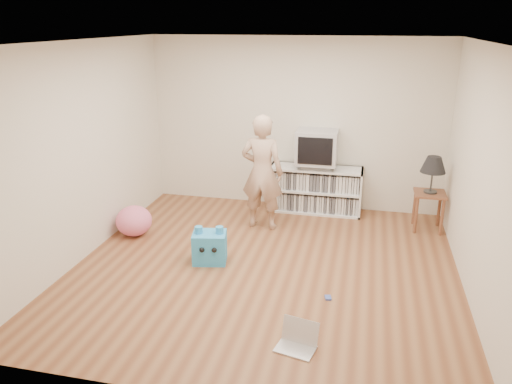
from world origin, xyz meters
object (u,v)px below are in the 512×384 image
at_px(crt_tv, 317,147).
at_px(table_lamp, 433,165).
at_px(dvd_deck, 316,165).
at_px(plush_pink, 134,221).
at_px(side_table, 429,202).
at_px(media_unit, 315,189).
at_px(plush_blue, 210,247).
at_px(laptop, 298,340).
at_px(person, 262,172).

bearing_deg(crt_tv, table_lamp, -12.71).
distance_m(dvd_deck, plush_pink, 2.79).
bearing_deg(table_lamp, side_table, 0.00).
height_order(dvd_deck, plush_pink, dvd_deck).
bearing_deg(dvd_deck, media_unit, 90.00).
relative_size(table_lamp, plush_blue, 1.11).
xyz_separation_m(media_unit, crt_tv, (0.00, -0.02, 0.67)).
distance_m(dvd_deck, table_lamp, 1.68).
distance_m(dvd_deck, laptop, 3.51).
distance_m(crt_tv, side_table, 1.77).
height_order(dvd_deck, person, person).
xyz_separation_m(side_table, plush_blue, (-2.68, -1.64, -0.22)).
height_order(media_unit, dvd_deck, dvd_deck).
xyz_separation_m(crt_tv, laptop, (0.24, -3.43, -0.95)).
relative_size(laptop, plush_blue, 0.86).
height_order(crt_tv, laptop, crt_tv).
bearing_deg(plush_blue, table_lamp, 19.84).
relative_size(dvd_deck, plush_blue, 0.97).
distance_m(media_unit, laptop, 3.47).
bearing_deg(plush_blue, dvd_deck, 50.71).
bearing_deg(plush_blue, media_unit, 50.89).
distance_m(media_unit, person, 1.15).
bearing_deg(table_lamp, laptop, -114.26).
xyz_separation_m(table_lamp, person, (-2.29, -0.43, -0.13)).
height_order(media_unit, crt_tv, crt_tv).
distance_m(person, plush_blue, 1.41).
xyz_separation_m(table_lamp, plush_pink, (-3.94, -1.10, -0.73)).
distance_m(media_unit, plush_blue, 2.29).
relative_size(plush_blue, plush_pink, 0.95).
relative_size(side_table, plush_pink, 1.13).
xyz_separation_m(crt_tv, plush_blue, (-1.05, -2.00, -0.82)).
xyz_separation_m(person, plush_blue, (-0.39, -1.21, -0.62)).
bearing_deg(laptop, plush_blue, 144.81).
xyz_separation_m(media_unit, plush_blue, (-1.05, -2.02, -0.15)).
bearing_deg(laptop, media_unit, 106.64).
relative_size(media_unit, plush_blue, 3.02).
xyz_separation_m(dvd_deck, laptop, (0.24, -3.44, -0.67)).
relative_size(media_unit, crt_tv, 2.33).
relative_size(table_lamp, person, 0.32).
relative_size(side_table, person, 0.34).
bearing_deg(crt_tv, plush_pink, -147.64).
xyz_separation_m(table_lamp, plush_blue, (-2.68, -1.64, -0.74)).
bearing_deg(media_unit, person, -129.33).
bearing_deg(laptop, plush_pink, 155.03).
height_order(dvd_deck, side_table, dvd_deck).
relative_size(dvd_deck, plush_pink, 0.92).
xyz_separation_m(table_lamp, laptop, (-1.38, -3.07, -0.88)).
relative_size(dvd_deck, person, 0.28).
distance_m(table_lamp, laptop, 3.48).
bearing_deg(media_unit, plush_blue, -117.53).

